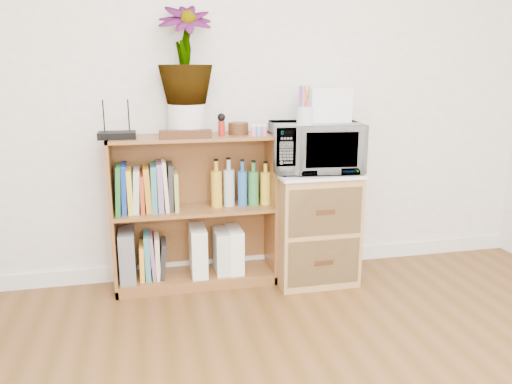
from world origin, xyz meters
name	(u,v)px	position (x,y,z in m)	size (l,w,h in m)	color
skirting_board	(246,263)	(0.00, 2.24, 0.05)	(4.00, 0.02, 0.10)	white
bookshelf	(195,212)	(-0.35, 2.10, 0.47)	(1.00, 0.30, 0.95)	brown
wicker_unit	(313,227)	(0.40, 2.02, 0.35)	(0.50, 0.45, 0.70)	#9E7542
microwave	(315,147)	(0.40, 2.02, 0.87)	(0.54, 0.37, 0.30)	white
pen_cup	(305,116)	(0.29, 1.91, 1.07)	(0.10, 0.10, 0.11)	silver
small_appliance	(326,105)	(0.48, 2.07, 1.12)	(0.26, 0.22, 0.20)	white
router	(117,135)	(-0.78, 2.08, 0.97)	(0.21, 0.14, 0.04)	black
white_bowl	(169,135)	(-0.49, 2.07, 0.97)	(0.13, 0.13, 0.03)	white
plant_pot	(187,120)	(-0.38, 2.12, 1.04)	(0.22, 0.22, 0.19)	silver
potted_plant	(185,55)	(-0.38, 2.12, 1.42)	(0.32, 0.32, 0.56)	#3F7830
trinket_box	(185,134)	(-0.40, 2.00, 0.97)	(0.30, 0.07, 0.05)	#381B0F
kokeshi_doll	(222,128)	(-0.18, 2.06, 0.99)	(0.04, 0.04, 0.09)	#A41914
wooden_bowl	(238,128)	(-0.07, 2.11, 0.99)	(0.12, 0.12, 0.07)	#3B2110
paint_jars	(259,131)	(0.04, 2.01, 0.98)	(0.11, 0.04, 0.05)	pink
file_box	(128,255)	(-0.77, 2.10, 0.23)	(0.09, 0.25, 0.31)	slate
magazine_holder_left	(198,250)	(-0.34, 2.09, 0.22)	(0.10, 0.25, 0.31)	white
magazine_holder_mid	(221,251)	(-0.19, 2.09, 0.21)	(0.09, 0.22, 0.27)	silver
magazine_holder_right	(234,249)	(-0.10, 2.09, 0.21)	(0.09, 0.23, 0.28)	white
cookbooks	(147,189)	(-0.63, 2.10, 0.64)	(0.37, 0.20, 0.31)	#1B6828
liquor_bottles	(240,184)	(-0.06, 2.10, 0.64)	(0.38, 0.07, 0.30)	gold
lower_books	(152,257)	(-0.62, 2.10, 0.20)	(0.17, 0.19, 0.29)	#F8A92B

